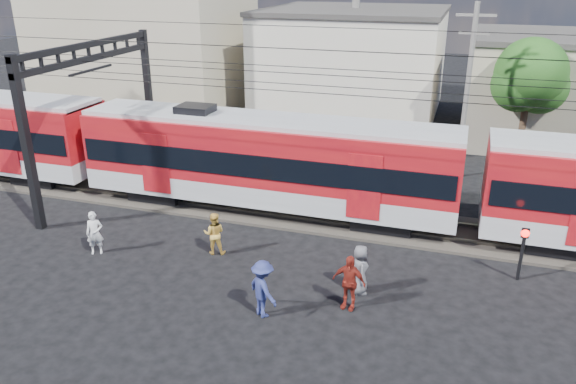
% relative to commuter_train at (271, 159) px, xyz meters
% --- Properties ---
extents(ground, '(120.00, 120.00, 0.00)m').
position_rel_commuter_train_xyz_m(ground, '(1.57, -8.00, -2.40)').
color(ground, black).
rests_on(ground, ground).
extents(track_bed, '(70.00, 3.40, 0.12)m').
position_rel_commuter_train_xyz_m(track_bed, '(1.57, 0.00, -2.34)').
color(track_bed, '#2D2823').
rests_on(track_bed, ground).
extents(rail_near, '(70.00, 0.12, 0.12)m').
position_rel_commuter_train_xyz_m(rail_near, '(1.57, -0.75, -2.22)').
color(rail_near, '#59544C').
rests_on(rail_near, track_bed).
extents(rail_far, '(70.00, 0.12, 0.12)m').
position_rel_commuter_train_xyz_m(rail_far, '(1.57, 0.75, -2.22)').
color(rail_far, '#59544C').
rests_on(rail_far, track_bed).
extents(commuter_train, '(50.30, 3.08, 4.17)m').
position_rel_commuter_train_xyz_m(commuter_train, '(0.00, 0.00, 0.00)').
color(commuter_train, black).
rests_on(commuter_train, ground).
extents(catenary, '(70.00, 9.30, 7.52)m').
position_rel_commuter_train_xyz_m(catenary, '(-7.08, -0.00, 2.73)').
color(catenary, black).
rests_on(catenary, ground).
extents(building_west, '(14.28, 10.20, 9.30)m').
position_rel_commuter_train_xyz_m(building_west, '(-15.43, 16.00, 2.25)').
color(building_west, tan).
rests_on(building_west, ground).
extents(building_midwest, '(12.24, 12.24, 7.30)m').
position_rel_commuter_train_xyz_m(building_midwest, '(-0.43, 19.00, 1.25)').
color(building_midwest, beige).
rests_on(building_midwest, ground).
extents(utility_pole_mid, '(1.80, 0.24, 8.50)m').
position_rel_commuter_train_xyz_m(utility_pole_mid, '(7.57, 7.00, 2.13)').
color(utility_pole_mid, slate).
rests_on(utility_pole_mid, ground).
extents(tree_near, '(3.82, 3.64, 6.72)m').
position_rel_commuter_train_xyz_m(tree_near, '(10.76, 10.09, 2.26)').
color(tree_near, '#382619').
rests_on(tree_near, ground).
extents(pedestrian_a, '(0.72, 0.64, 1.66)m').
position_rel_commuter_train_xyz_m(pedestrian_a, '(-4.94, -5.64, -1.57)').
color(pedestrian_a, silver).
rests_on(pedestrian_a, ground).
extents(pedestrian_b, '(0.93, 0.81, 1.62)m').
position_rel_commuter_train_xyz_m(pedestrian_b, '(-0.73, -4.29, -1.59)').
color(pedestrian_b, gold).
rests_on(pedestrian_b, ground).
extents(pedestrian_c, '(1.38, 1.25, 1.86)m').
position_rel_commuter_train_xyz_m(pedestrian_c, '(2.37, -7.52, -1.47)').
color(pedestrian_c, navy).
rests_on(pedestrian_c, ground).
extents(pedestrian_d, '(1.12, 0.59, 1.82)m').
position_rel_commuter_train_xyz_m(pedestrian_d, '(4.77, -6.31, -1.49)').
color(pedestrian_d, maroon).
rests_on(pedestrian_d, ground).
extents(pedestrian_e, '(0.83, 0.98, 1.70)m').
position_rel_commuter_train_xyz_m(pedestrian_e, '(4.93, -5.35, -1.55)').
color(pedestrian_e, '#545359').
rests_on(pedestrian_e, ground).
extents(crossing_signal, '(0.28, 0.28, 1.94)m').
position_rel_commuter_train_xyz_m(crossing_signal, '(9.95, -2.87, -1.05)').
color(crossing_signal, black).
rests_on(crossing_signal, ground).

